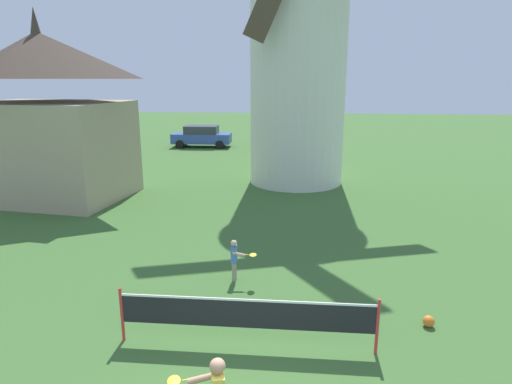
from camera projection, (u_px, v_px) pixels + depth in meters
The scene contains 7 objects.
windmill at pixel (299, 28), 19.62m from camera, with size 8.47×5.15×14.73m.
tennis_net at pixel (246, 314), 8.08m from camera, with size 4.84×0.06×1.10m.
player_far at pixel (235, 258), 10.82m from camera, with size 0.66×0.46×1.06m.
stray_ball at pixel (429, 321), 8.88m from camera, with size 0.24×0.24×0.24m, color orange.
parked_car_blue at pixel (202, 136), 32.10m from camera, with size 4.30×1.94×1.56m.
parked_car_silver at pixel (287, 137), 31.46m from camera, with size 3.89×1.89×1.56m.
chapel at pixel (46, 120), 17.82m from camera, with size 6.85×5.41×7.60m.
Camera 1 is at (0.79, -4.86, 4.91)m, focal length 30.60 mm.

